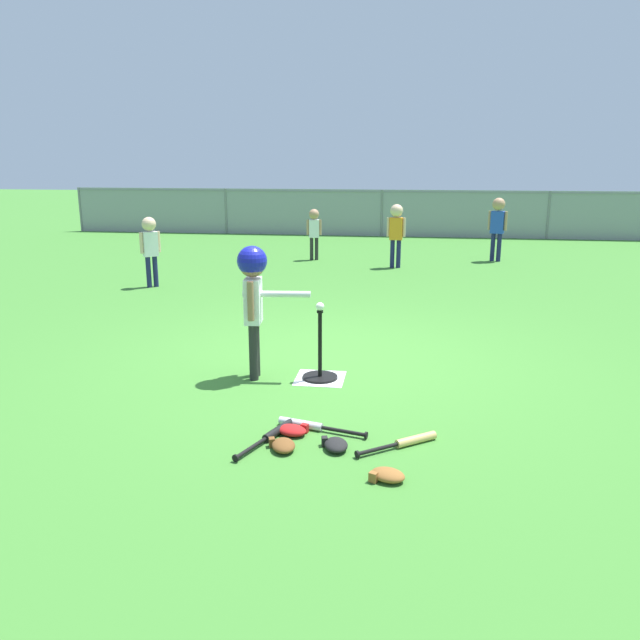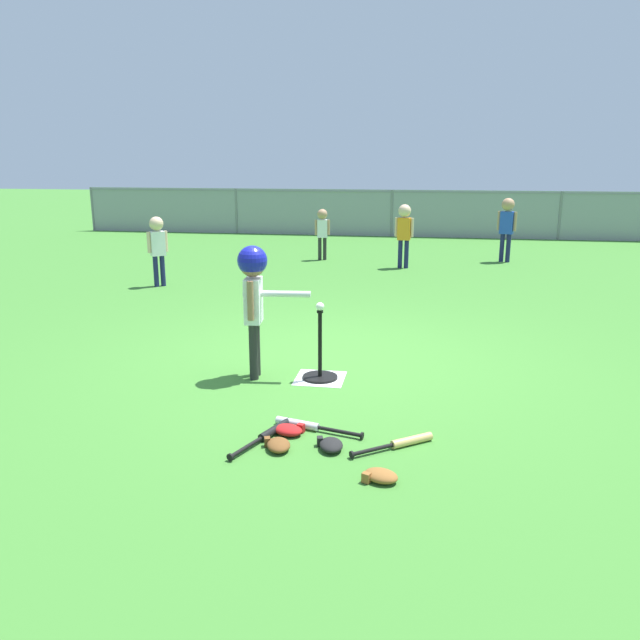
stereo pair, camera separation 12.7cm
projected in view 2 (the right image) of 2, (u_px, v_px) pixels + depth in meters
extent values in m
plane|color=#3D7A2D|center=(335.00, 360.00, 6.28)|extent=(60.00, 60.00, 0.00)
cube|color=white|center=(320.00, 378.00, 5.77)|extent=(0.44, 0.44, 0.01)
cylinder|color=black|center=(320.00, 377.00, 5.77)|extent=(0.32, 0.32, 0.03)
cylinder|color=black|center=(320.00, 344.00, 5.69)|extent=(0.04, 0.04, 0.61)
cylinder|color=black|center=(320.00, 312.00, 5.62)|extent=(0.06, 0.06, 0.02)
sphere|color=white|center=(320.00, 307.00, 5.60)|extent=(0.07, 0.07, 0.07)
cylinder|color=#262626|center=(256.00, 348.00, 5.80)|extent=(0.08, 0.08, 0.52)
cylinder|color=#262626|center=(254.00, 352.00, 5.69)|extent=(0.08, 0.08, 0.52)
cube|color=white|center=(253.00, 300.00, 5.63)|extent=(0.16, 0.24, 0.40)
cylinder|color=#8C6647|center=(256.00, 294.00, 5.77)|extent=(0.06, 0.06, 0.34)
cylinder|color=#8C6647|center=(250.00, 301.00, 5.49)|extent=(0.06, 0.06, 0.34)
sphere|color=#8C6647|center=(252.00, 264.00, 5.55)|extent=(0.23, 0.23, 0.23)
sphere|color=#141999|center=(252.00, 261.00, 5.54)|extent=(0.26, 0.26, 0.26)
cylinder|color=silver|center=(277.00, 294.00, 5.60)|extent=(0.60, 0.11, 0.06)
cylinder|color=#191E4C|center=(508.00, 248.00, 12.01)|extent=(0.08, 0.08, 0.53)
cylinder|color=#191E4C|center=(502.00, 248.00, 12.06)|extent=(0.08, 0.08, 0.53)
cube|color=#2347B7|center=(507.00, 223.00, 11.92)|extent=(0.27, 0.21, 0.42)
cylinder|color=tan|center=(515.00, 222.00, 11.84)|extent=(0.06, 0.06, 0.36)
cylinder|color=tan|center=(499.00, 221.00, 11.98)|extent=(0.06, 0.06, 0.36)
sphere|color=tan|center=(508.00, 204.00, 11.83)|extent=(0.24, 0.24, 0.24)
cylinder|color=#191E4C|center=(406.00, 254.00, 11.38)|extent=(0.08, 0.08, 0.50)
cylinder|color=#191E4C|center=(400.00, 254.00, 11.41)|extent=(0.08, 0.08, 0.50)
cube|color=orange|center=(404.00, 229.00, 11.28)|extent=(0.24, 0.15, 0.39)
cylinder|color=beige|center=(412.00, 228.00, 11.24)|extent=(0.06, 0.06, 0.34)
cylinder|color=beige|center=(396.00, 227.00, 11.31)|extent=(0.06, 0.06, 0.34)
sphere|color=beige|center=(405.00, 211.00, 11.20)|extent=(0.22, 0.22, 0.22)
cylinder|color=#191E4C|center=(163.00, 271.00, 9.82)|extent=(0.07, 0.07, 0.48)
cylinder|color=#191E4C|center=(156.00, 271.00, 9.77)|extent=(0.07, 0.07, 0.48)
cube|color=white|center=(158.00, 244.00, 9.69)|extent=(0.24, 0.23, 0.37)
cylinder|color=beige|center=(166.00, 241.00, 9.75)|extent=(0.05, 0.05, 0.32)
cylinder|color=beige|center=(149.00, 242.00, 9.62)|extent=(0.05, 0.05, 0.32)
sphere|color=beige|center=(156.00, 224.00, 9.61)|extent=(0.21, 0.21, 0.21)
cylinder|color=#262626|center=(325.00, 249.00, 12.29)|extent=(0.07, 0.07, 0.44)
cylinder|color=#262626|center=(320.00, 249.00, 12.29)|extent=(0.07, 0.07, 0.44)
cube|color=white|center=(322.00, 229.00, 12.19)|extent=(0.21, 0.14, 0.34)
cylinder|color=tan|center=(329.00, 227.00, 12.19)|extent=(0.05, 0.05, 0.29)
cylinder|color=tan|center=(316.00, 227.00, 12.19)|extent=(0.05, 0.05, 0.29)
sphere|color=tan|center=(322.00, 214.00, 12.13)|extent=(0.19, 0.19, 0.19)
cylinder|color=silver|center=(297.00, 424.00, 4.73)|extent=(0.35, 0.15, 0.06)
cylinder|color=black|center=(340.00, 432.00, 4.59)|extent=(0.34, 0.12, 0.03)
cylinder|color=black|center=(362.00, 436.00, 4.52)|extent=(0.03, 0.05, 0.05)
cylinder|color=#DBB266|center=(412.00, 440.00, 4.45)|extent=(0.30, 0.24, 0.06)
cylinder|color=black|center=(372.00, 450.00, 4.31)|extent=(0.28, 0.21, 0.03)
cylinder|color=black|center=(352.00, 455.00, 4.24)|extent=(0.04, 0.05, 0.05)
cylinder|color=black|center=(275.00, 430.00, 4.63)|extent=(0.19, 0.34, 0.06)
cylinder|color=black|center=(246.00, 447.00, 4.34)|extent=(0.16, 0.33, 0.03)
cylinder|color=black|center=(230.00, 457.00, 4.20)|extent=(0.05, 0.03, 0.05)
ellipsoid|color=#B21919|center=(288.00, 430.00, 4.61)|extent=(0.26, 0.22, 0.07)
cube|color=#B21919|center=(301.00, 428.00, 4.64)|extent=(0.06, 0.05, 0.06)
ellipsoid|color=brown|center=(381.00, 476.00, 3.95)|extent=(0.27, 0.23, 0.07)
cube|color=brown|center=(366.00, 478.00, 3.92)|extent=(0.06, 0.06, 0.06)
ellipsoid|color=brown|center=(279.00, 445.00, 4.37)|extent=(0.22, 0.26, 0.07)
cube|color=brown|center=(267.00, 442.00, 4.42)|extent=(0.05, 0.06, 0.06)
ellipsoid|color=black|center=(331.00, 445.00, 4.37)|extent=(0.21, 0.25, 0.07)
cube|color=black|center=(320.00, 441.00, 4.43)|extent=(0.05, 0.06, 0.06)
cylinder|color=slate|center=(92.00, 209.00, 17.04)|extent=(0.06, 0.06, 1.15)
cylinder|color=slate|center=(236.00, 211.00, 16.41)|extent=(0.06, 0.06, 1.15)
cylinder|color=slate|center=(392.00, 213.00, 15.79)|extent=(0.06, 0.06, 1.15)
cylinder|color=slate|center=(560.00, 216.00, 15.16)|extent=(0.06, 0.06, 1.15)
cube|color=gray|center=(392.00, 192.00, 15.66)|extent=(16.00, 0.03, 0.03)
cube|color=gray|center=(392.00, 213.00, 15.79)|extent=(16.00, 0.01, 1.15)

